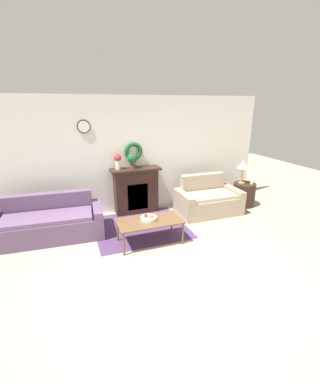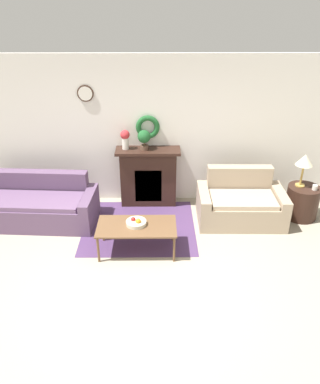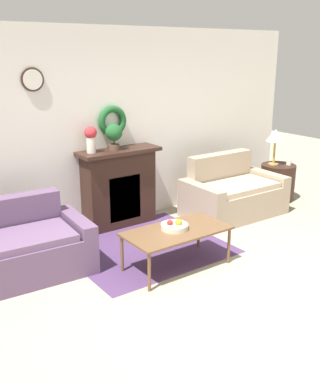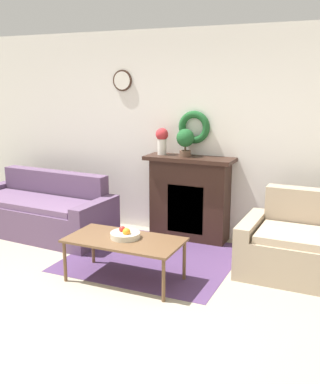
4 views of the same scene
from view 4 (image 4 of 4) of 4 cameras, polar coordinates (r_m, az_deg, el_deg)
ground_plane at (r=4.07m, az=-10.47°, el=-16.37°), size 16.00×16.00×0.00m
floor_rug at (r=5.38m, az=-0.97°, el=-8.32°), size 1.90×1.72×0.01m
wall_back at (r=5.97m, az=3.77°, el=7.25°), size 6.80×0.16×2.70m
fireplace at (r=5.90m, az=3.78°, el=-0.72°), size 1.16×0.41×1.10m
couch_left at (r=6.37m, az=-14.84°, el=-2.47°), size 2.09×1.00×0.82m
loveseat_right at (r=5.07m, az=18.74°, el=-6.83°), size 1.49×0.91×0.88m
coffee_table at (r=4.67m, az=-4.54°, el=-6.39°), size 1.20×0.62×0.46m
fruit_bowl at (r=4.67m, az=-4.43°, el=-5.40°), size 0.31×0.31×0.12m
vase_on_mantel_left at (r=5.91m, az=0.25°, el=6.72°), size 0.17×0.17×0.35m
potted_plant_on_mantel at (r=5.76m, az=3.24°, el=6.64°), size 0.23×0.23×0.35m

